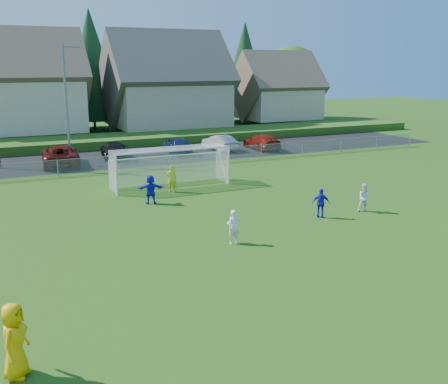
{
  "coord_description": "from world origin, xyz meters",
  "views": [
    {
      "loc": [
        -10.8,
        -14.75,
        7.6
      ],
      "look_at": [
        0.0,
        8.0,
        1.4
      ],
      "focal_mm": 42.0,
      "sensor_mm": 36.0,
      "label": 1
    }
  ],
  "objects_px": {
    "car_c": "(60,155)",
    "player_blue_b": "(151,189)",
    "soccer_ball": "(229,224)",
    "car_e": "(177,145)",
    "goalkeeper": "(172,179)",
    "player_blue_a": "(321,203)",
    "player_white_a": "(234,227)",
    "player_white_b": "(365,198)",
    "car_g": "(262,142)",
    "referee": "(15,341)",
    "car_f": "(220,143)",
    "car_d": "(114,150)",
    "soccer_goal": "(169,161)"
  },
  "relations": [
    {
      "from": "player_blue_b",
      "to": "car_d",
      "type": "xyz_separation_m",
      "value": [
        1.67,
        15.08,
        -0.13
      ]
    },
    {
      "from": "player_blue_b",
      "to": "car_g",
      "type": "relative_size",
      "value": 0.34
    },
    {
      "from": "player_blue_a",
      "to": "car_f",
      "type": "bearing_deg",
      "value": -67.33
    },
    {
      "from": "car_c",
      "to": "car_d",
      "type": "xyz_separation_m",
      "value": [
        4.48,
        1.26,
        -0.1
      ]
    },
    {
      "from": "car_c",
      "to": "car_g",
      "type": "relative_size",
      "value": 1.18
    },
    {
      "from": "referee",
      "to": "player_blue_b",
      "type": "xyz_separation_m",
      "value": [
        8.09,
        14.53,
        -0.17
      ]
    },
    {
      "from": "car_c",
      "to": "car_f",
      "type": "height_order",
      "value": "car_c"
    },
    {
      "from": "goalkeeper",
      "to": "car_c",
      "type": "height_order",
      "value": "goalkeeper"
    },
    {
      "from": "car_c",
      "to": "car_d",
      "type": "bearing_deg",
      "value": -158.51
    },
    {
      "from": "car_e",
      "to": "car_f",
      "type": "distance_m",
      "value": 4.05
    },
    {
      "from": "car_d",
      "to": "car_f",
      "type": "relative_size",
      "value": 1.14
    },
    {
      "from": "player_blue_b",
      "to": "car_e",
      "type": "distance_m",
      "value": 16.77
    },
    {
      "from": "car_d",
      "to": "car_f",
      "type": "distance_m",
      "value": 9.55
    },
    {
      "from": "soccer_ball",
      "to": "car_c",
      "type": "xyz_separation_m",
      "value": [
        -4.95,
        19.41,
        0.67
      ]
    },
    {
      "from": "car_c",
      "to": "car_e",
      "type": "xyz_separation_m",
      "value": [
        9.99,
        1.33,
        -0.05
      ]
    },
    {
      "from": "referee",
      "to": "goalkeeper",
      "type": "bearing_deg",
      "value": -2.81
    },
    {
      "from": "car_c",
      "to": "car_e",
      "type": "distance_m",
      "value": 10.08
    },
    {
      "from": "car_c",
      "to": "soccer_ball",
      "type": "bearing_deg",
      "value": 110.14
    },
    {
      "from": "soccer_ball",
      "to": "car_g",
      "type": "xyz_separation_m",
      "value": [
        12.77,
        19.48,
        0.58
      ]
    },
    {
      "from": "soccer_ball",
      "to": "car_f",
      "type": "bearing_deg",
      "value": 66.28
    },
    {
      "from": "player_white_b",
      "to": "car_f",
      "type": "bearing_deg",
      "value": 111.44
    },
    {
      "from": "soccer_ball",
      "to": "car_e",
      "type": "xyz_separation_m",
      "value": [
        5.04,
        20.74,
        0.62
      ]
    },
    {
      "from": "player_white_b",
      "to": "player_blue_b",
      "type": "xyz_separation_m",
      "value": [
        -9.62,
        6.44,
        0.05
      ]
    },
    {
      "from": "player_white_b",
      "to": "player_blue_a",
      "type": "height_order",
      "value": "player_white_b"
    },
    {
      "from": "car_c",
      "to": "car_g",
      "type": "xyz_separation_m",
      "value": [
        17.71,
        0.07,
        -0.09
      ]
    },
    {
      "from": "referee",
      "to": "player_white_a",
      "type": "distance_m",
      "value": 11.39
    },
    {
      "from": "car_c",
      "to": "goalkeeper",
      "type": "bearing_deg",
      "value": 118.02
    },
    {
      "from": "referee",
      "to": "player_blue_b",
      "type": "distance_m",
      "value": 16.63
    },
    {
      "from": "referee",
      "to": "player_white_a",
      "type": "xyz_separation_m",
      "value": [
        9.3,
        6.57,
        -0.23
      ]
    },
    {
      "from": "player_blue_b",
      "to": "soccer_ball",
      "type": "bearing_deg",
      "value": 123.19
    },
    {
      "from": "soccer_ball",
      "to": "player_white_a",
      "type": "xyz_separation_m",
      "value": [
        -0.93,
        -2.37,
        0.64
      ]
    },
    {
      "from": "soccer_ball",
      "to": "car_c",
      "type": "bearing_deg",
      "value": 104.3
    },
    {
      "from": "player_blue_a",
      "to": "car_c",
      "type": "relative_size",
      "value": 0.26
    },
    {
      "from": "car_g",
      "to": "referee",
      "type": "bearing_deg",
      "value": 53.2
    },
    {
      "from": "player_white_b",
      "to": "car_g",
      "type": "relative_size",
      "value": 0.32
    },
    {
      "from": "car_e",
      "to": "player_blue_b",
      "type": "bearing_deg",
      "value": 67.87
    },
    {
      "from": "soccer_ball",
      "to": "car_d",
      "type": "xyz_separation_m",
      "value": [
        -0.46,
        20.67,
        0.57
      ]
    },
    {
      "from": "car_e",
      "to": "goalkeeper",
      "type": "bearing_deg",
      "value": 71.57
    },
    {
      "from": "car_d",
      "to": "car_g",
      "type": "distance_m",
      "value": 13.28
    },
    {
      "from": "referee",
      "to": "car_g",
      "type": "xyz_separation_m",
      "value": [
        23.0,
        28.42,
        -0.29
      ]
    },
    {
      "from": "car_f",
      "to": "soccer_ball",
      "type": "bearing_deg",
      "value": 59.57
    },
    {
      "from": "player_white_a",
      "to": "player_white_b",
      "type": "relative_size",
      "value": 0.98
    },
    {
      "from": "player_white_b",
      "to": "car_e",
      "type": "relative_size",
      "value": 0.35
    },
    {
      "from": "car_e",
      "to": "soccer_goal",
      "type": "height_order",
      "value": "soccer_goal"
    },
    {
      "from": "referee",
      "to": "player_blue_a",
      "type": "bearing_deg",
      "value": -32.84
    },
    {
      "from": "car_c",
      "to": "player_blue_b",
      "type": "bearing_deg",
      "value": 107.33
    },
    {
      "from": "car_f",
      "to": "car_g",
      "type": "xyz_separation_m",
      "value": [
        3.68,
        -1.19,
        0.01
      ]
    },
    {
      "from": "car_d",
      "to": "car_e",
      "type": "relative_size",
      "value": 1.1
    },
    {
      "from": "player_white_b",
      "to": "car_c",
      "type": "xyz_separation_m",
      "value": [
        -12.42,
        20.27,
        0.03
      ]
    },
    {
      "from": "soccer_goal",
      "to": "goalkeeper",
      "type": "bearing_deg",
      "value": -104.82
    }
  ]
}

